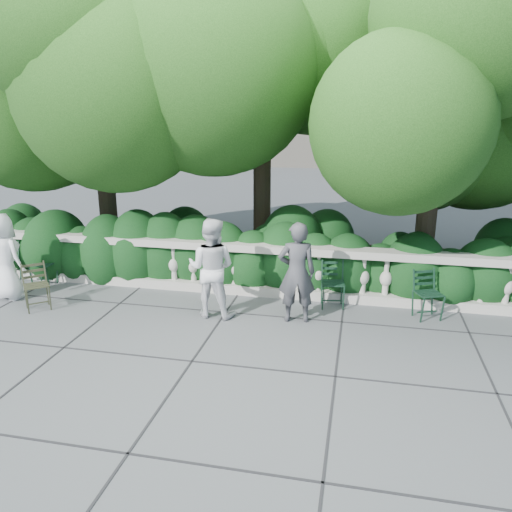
% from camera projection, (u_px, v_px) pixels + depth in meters
% --- Properties ---
extents(ground, '(90.00, 90.00, 0.00)m').
position_uv_depth(ground, '(243.00, 334.00, 7.85)').
color(ground, '#4A4C51').
rests_on(ground, ground).
extents(balustrade, '(12.00, 0.44, 1.00)m').
position_uv_depth(balustrade, '(265.00, 270.00, 9.40)').
color(balustrade, '#9E998E').
rests_on(balustrade, ground).
extents(shrub_hedge, '(15.00, 2.60, 1.70)m').
position_uv_depth(shrub_hedge, '(275.00, 275.00, 10.66)').
color(shrub_hedge, black).
rests_on(shrub_hedge, ground).
extents(tree_canopy, '(15.04, 6.52, 6.78)m').
position_uv_depth(tree_canopy, '(315.00, 79.00, 9.58)').
color(tree_canopy, '#3F3023').
rests_on(tree_canopy, ground).
extents(chair_a, '(0.46, 0.49, 0.84)m').
position_uv_depth(chair_a, '(4.00, 283.00, 10.16)').
color(chair_a, black).
rests_on(chair_a, ground).
extents(chair_b, '(0.45, 0.49, 0.84)m').
position_uv_depth(chair_b, '(41.00, 288.00, 9.90)').
color(chair_b, black).
rests_on(chair_b, ground).
extents(chair_d, '(0.51, 0.54, 0.84)m').
position_uv_depth(chair_d, '(332.00, 310.00, 8.81)').
color(chair_d, black).
rests_on(chair_d, ground).
extents(chair_e, '(0.59, 0.61, 0.84)m').
position_uv_depth(chair_e, '(430.00, 322.00, 8.32)').
color(chair_e, black).
rests_on(chair_e, ground).
extents(chair_weathered, '(0.65, 0.65, 0.84)m').
position_uv_depth(chair_weathered, '(40.00, 312.00, 8.72)').
color(chair_weathered, black).
rests_on(chair_weathered, ground).
extents(person_businessman, '(0.89, 0.70, 1.61)m').
position_uv_depth(person_businessman, '(5.00, 257.00, 9.13)').
color(person_businessman, white).
rests_on(person_businessman, ground).
extents(person_woman_grey, '(0.69, 0.52, 1.69)m').
position_uv_depth(person_woman_grey, '(297.00, 273.00, 8.13)').
color(person_woman_grey, '#3C3C41').
rests_on(person_woman_grey, ground).
extents(person_casual_man, '(0.86, 0.68, 1.70)m').
position_uv_depth(person_casual_man, '(211.00, 268.00, 8.36)').
color(person_casual_man, silver).
rests_on(person_casual_man, ground).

